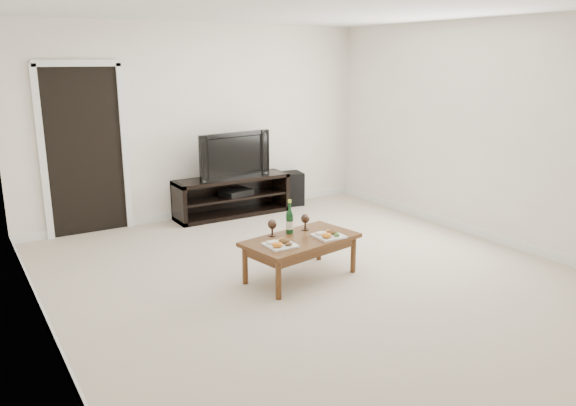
{
  "coord_description": "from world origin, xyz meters",
  "views": [
    {
      "loc": [
        -3.03,
        -4.38,
        2.15
      ],
      "look_at": [
        -0.08,
        0.37,
        0.7
      ],
      "focal_mm": 35.0,
      "sensor_mm": 36.0,
      "label": 1
    }
  ],
  "objects_px": {
    "media_console": "(232,196)",
    "television": "(231,154)",
    "subwoofer": "(291,188)",
    "coffee_table": "(301,258)"
  },
  "relations": [
    {
      "from": "subwoofer",
      "to": "coffee_table",
      "type": "relative_size",
      "value": 0.43
    },
    {
      "from": "television",
      "to": "coffee_table",
      "type": "bearing_deg",
      "value": -107.14
    },
    {
      "from": "subwoofer",
      "to": "coffee_table",
      "type": "distance_m",
      "value": 2.93
    },
    {
      "from": "media_console",
      "to": "subwoofer",
      "type": "bearing_deg",
      "value": 4.86
    },
    {
      "from": "media_console",
      "to": "television",
      "type": "bearing_deg",
      "value": 0.0
    },
    {
      "from": "television",
      "to": "subwoofer",
      "type": "xyz_separation_m",
      "value": [
        1.02,
        0.09,
        -0.62
      ]
    },
    {
      "from": "television",
      "to": "media_console",
      "type": "bearing_deg",
      "value": 173.3
    },
    {
      "from": "media_console",
      "to": "coffee_table",
      "type": "xyz_separation_m",
      "value": [
        -0.45,
        -2.45,
        -0.07
      ]
    },
    {
      "from": "media_console",
      "to": "television",
      "type": "height_order",
      "value": "television"
    },
    {
      "from": "media_console",
      "to": "subwoofer",
      "type": "height_order",
      "value": "media_console"
    }
  ]
}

